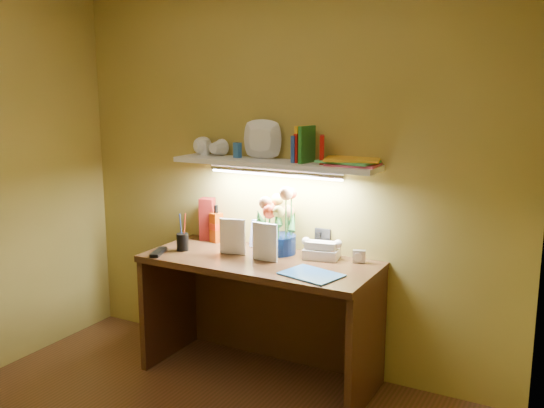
# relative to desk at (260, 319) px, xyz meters

# --- Properties ---
(desk) EXTENTS (1.40, 0.60, 0.75)m
(desk) POSITION_rel_desk_xyz_m (0.00, 0.00, 0.00)
(desk) COLOR #3E1910
(desk) RESTS_ON ground
(flower_bouquet) EXTENTS (0.30, 0.30, 0.39)m
(flower_bouquet) POSITION_rel_desk_xyz_m (0.04, 0.17, 0.57)
(flower_bouquet) COLOR #071433
(flower_bouquet) RESTS_ON desk
(telephone) EXTENTS (0.23, 0.19, 0.12)m
(telephone) POSITION_rel_desk_xyz_m (0.32, 0.19, 0.44)
(telephone) COLOR beige
(telephone) RESTS_ON desk
(desk_clock) EXTENTS (0.08, 0.06, 0.07)m
(desk_clock) POSITION_rel_desk_xyz_m (0.54, 0.21, 0.41)
(desk_clock) COLOR #B3B4B8
(desk_clock) RESTS_ON desk
(whisky_bottle) EXTENTS (0.08, 0.08, 0.25)m
(whisky_bottle) POSITION_rel_desk_xyz_m (-0.44, 0.21, 0.50)
(whisky_bottle) COLOR #A33706
(whisky_bottle) RESTS_ON desk
(whisky_box) EXTENTS (0.11, 0.11, 0.28)m
(whisky_box) POSITION_rel_desk_xyz_m (-0.53, 0.23, 0.51)
(whisky_box) COLOR #5B100B
(whisky_box) RESTS_ON desk
(pen_cup) EXTENTS (0.09, 0.09, 0.18)m
(pen_cup) POSITION_rel_desk_xyz_m (-0.51, -0.06, 0.47)
(pen_cup) COLOR black
(pen_cup) RESTS_ON desk
(art_card) EXTENTS (0.17, 0.10, 0.17)m
(art_card) POSITION_rel_desk_xyz_m (-0.10, 0.20, 0.46)
(art_card) COLOR silver
(art_card) RESTS_ON desk
(tv_remote) EXTENTS (0.12, 0.19, 0.02)m
(tv_remote) POSITION_rel_desk_xyz_m (-0.60, -0.20, 0.39)
(tv_remote) COLOR black
(tv_remote) RESTS_ON desk
(blue_folder) EXTENTS (0.35, 0.29, 0.01)m
(blue_folder) POSITION_rel_desk_xyz_m (0.40, -0.14, 0.38)
(blue_folder) COLOR #2E67AE
(blue_folder) RESTS_ON desk
(desk_book_a) EXTENTS (0.17, 0.05, 0.22)m
(desk_book_a) POSITION_rel_desk_xyz_m (-0.28, -0.00, 0.49)
(desk_book_a) COLOR white
(desk_book_a) RESTS_ON desk
(desk_book_b) EXTENTS (0.17, 0.02, 0.23)m
(desk_book_b) POSITION_rel_desk_xyz_m (-0.04, -0.01, 0.49)
(desk_book_b) COLOR white
(desk_book_b) RESTS_ON desk
(wall_shelf) EXTENTS (1.32, 0.32, 0.24)m
(wall_shelf) POSITION_rel_desk_xyz_m (0.00, 0.18, 0.96)
(wall_shelf) COLOR white
(wall_shelf) RESTS_ON ground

